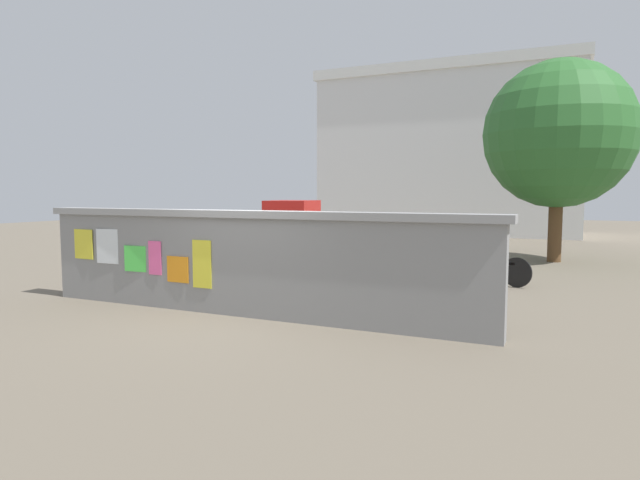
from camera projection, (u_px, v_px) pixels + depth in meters
name	position (u px, v px, depth m)	size (l,w,h in m)	color
ground	(389.00, 261.00, 16.34)	(60.00, 60.00, 0.00)	#6B6051
poster_wall	(245.00, 262.00, 9.03)	(8.53, 0.42, 1.77)	gray
auto_rickshaw_truck	(327.00, 235.00, 14.79)	(3.76, 1.96, 1.85)	black
motorcycle	(377.00, 279.00, 10.06)	(1.89, 0.58, 0.87)	black
bicycle_near	(309.00, 273.00, 11.49)	(1.71, 0.44, 0.95)	black
bicycle_far	(494.00, 269.00, 12.11)	(1.65, 0.62, 0.95)	black
person_walking	(156.00, 244.00, 11.39)	(0.48, 0.48, 1.62)	#3F994C
tree_roadside	(559.00, 135.00, 15.88)	(4.33, 4.33, 5.94)	brown
building_background	(449.00, 152.00, 28.09)	(13.01, 5.71, 8.34)	silver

